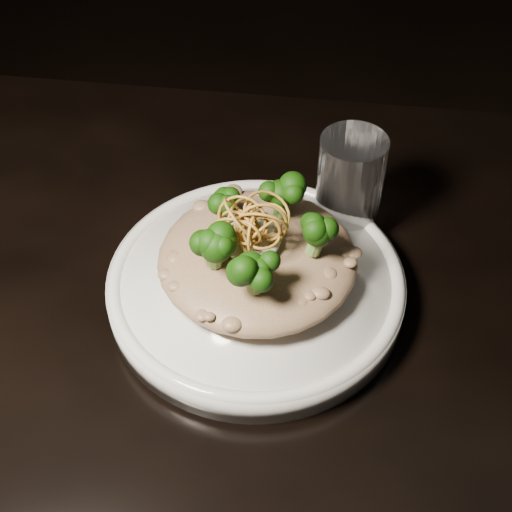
# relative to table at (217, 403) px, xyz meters

# --- Properties ---
(table) EXTENTS (1.10, 0.80, 0.75)m
(table) POSITION_rel_table_xyz_m (0.00, 0.00, 0.00)
(table) COLOR black
(table) RESTS_ON ground
(plate) EXTENTS (0.27, 0.27, 0.03)m
(plate) POSITION_rel_table_xyz_m (0.03, 0.07, 0.10)
(plate) COLOR silver
(plate) RESTS_ON table
(risotto) EXTENTS (0.18, 0.18, 0.04)m
(risotto) POSITION_rel_table_xyz_m (0.03, 0.07, 0.13)
(risotto) COLOR brown
(risotto) RESTS_ON plate
(broccoli) EXTENTS (0.12, 0.12, 0.04)m
(broccoli) POSITION_rel_table_xyz_m (0.03, 0.07, 0.17)
(broccoli) COLOR black
(broccoli) RESTS_ON risotto
(cheese) EXTENTS (0.05, 0.05, 0.01)m
(cheese) POSITION_rel_table_xyz_m (0.02, 0.07, 0.16)
(cheese) COLOR silver
(cheese) RESTS_ON risotto
(shallots) EXTENTS (0.05, 0.05, 0.03)m
(shallots) POSITION_rel_table_xyz_m (0.03, 0.07, 0.18)
(shallots) COLOR brown
(shallots) RESTS_ON cheese
(drinking_glass) EXTENTS (0.07, 0.07, 0.11)m
(drinking_glass) POSITION_rel_table_xyz_m (0.11, 0.17, 0.14)
(drinking_glass) COLOR silver
(drinking_glass) RESTS_ON table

